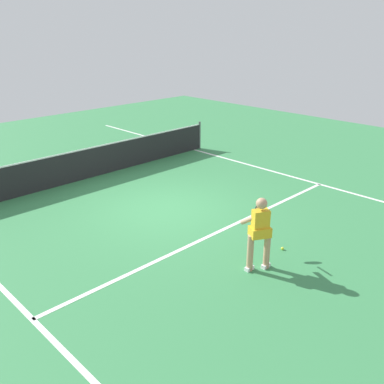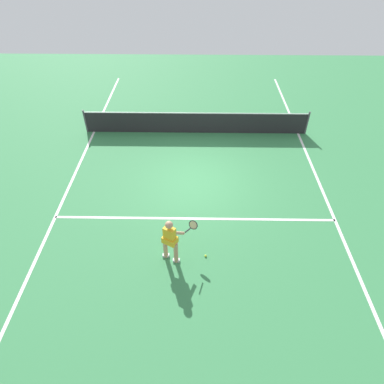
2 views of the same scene
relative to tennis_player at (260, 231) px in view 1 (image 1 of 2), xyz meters
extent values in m
plane|color=#38844C|center=(0.65, 3.62, -0.85)|extent=(27.93, 27.93, 0.00)
cube|color=white|center=(0.65, 1.65, -0.84)|extent=(9.33, 0.10, 0.01)
cube|color=white|center=(5.31, 3.62, -0.84)|extent=(0.10, 19.48, 0.01)
cylinder|color=#4C4C51|center=(5.61, 7.18, -0.31)|extent=(0.08, 0.08, 1.08)
cube|color=#232326|center=(0.65, 7.18, -0.37)|extent=(9.85, 0.02, 0.96)
cube|color=white|center=(0.65, 7.18, 0.13)|extent=(9.85, 0.02, 0.04)
cylinder|color=tan|center=(-0.18, 0.07, -0.46)|extent=(0.13, 0.13, 0.78)
cylinder|color=tan|center=(0.14, -0.11, -0.46)|extent=(0.13, 0.13, 0.78)
cube|color=white|center=(-0.18, 0.07, -0.81)|extent=(0.20, 0.10, 0.08)
cube|color=white|center=(0.14, -0.11, -0.81)|extent=(0.20, 0.10, 0.08)
cube|color=gold|center=(-0.02, -0.02, 0.19)|extent=(0.38, 0.33, 0.52)
cube|color=gold|center=(-0.02, -0.02, -0.01)|extent=(0.49, 0.44, 0.20)
sphere|color=tan|center=(-0.02, -0.02, 0.59)|extent=(0.22, 0.22, 0.22)
cylinder|color=tan|center=(-0.08, 0.18, 0.21)|extent=(0.12, 0.48, 0.37)
cylinder|color=tan|center=(0.18, 0.04, 0.21)|extent=(0.44, 0.35, 0.37)
cylinder|color=black|center=(0.48, 0.18, 0.17)|extent=(0.17, 0.27, 0.14)
torus|color=black|center=(0.62, 0.44, 0.11)|extent=(0.31, 0.24, 0.28)
cylinder|color=beige|center=(0.62, 0.44, 0.11)|extent=(0.25, 0.19, 0.23)
sphere|color=#D1E533|center=(1.00, 0.07, -0.81)|extent=(0.07, 0.07, 0.07)
camera|label=1|loc=(-6.23, -4.43, 3.77)|focal=39.91mm
camera|label=2|loc=(0.70, -6.28, 7.15)|focal=31.58mm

